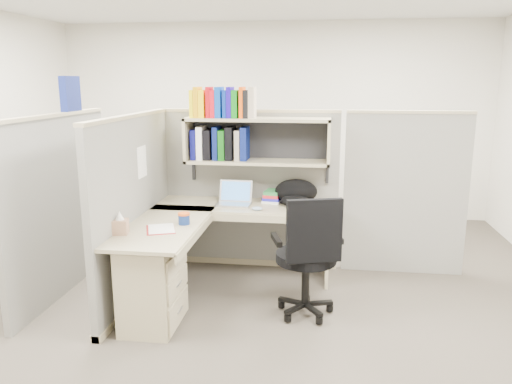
# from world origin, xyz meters

# --- Properties ---
(ground) EXTENTS (6.00, 6.00, 0.00)m
(ground) POSITION_xyz_m (0.00, 0.00, 0.00)
(ground) COLOR #363029
(ground) RESTS_ON ground
(room_shell) EXTENTS (6.00, 6.00, 6.00)m
(room_shell) POSITION_xyz_m (0.00, 0.00, 1.62)
(room_shell) COLOR beige
(room_shell) RESTS_ON ground
(cubicle) EXTENTS (3.79, 1.84, 1.95)m
(cubicle) POSITION_xyz_m (-0.37, 0.45, 0.91)
(cubicle) COLOR slate
(cubicle) RESTS_ON ground
(desk) EXTENTS (1.74, 1.75, 0.73)m
(desk) POSITION_xyz_m (-0.41, -0.29, 0.44)
(desk) COLOR gray
(desk) RESTS_ON ground
(laptop) EXTENTS (0.33, 0.33, 0.23)m
(laptop) POSITION_xyz_m (-0.11, 0.55, 0.85)
(laptop) COLOR #AAAAAE
(laptop) RESTS_ON desk
(backpack) EXTENTS (0.50, 0.45, 0.24)m
(backpack) POSITION_xyz_m (0.48, 0.64, 0.85)
(backpack) COLOR black
(backpack) RESTS_ON desk
(orange_cap) EXTENTS (0.22, 0.25, 0.10)m
(orange_cap) POSITION_xyz_m (0.73, 0.48, 0.78)
(orange_cap) COLOR orange
(orange_cap) RESTS_ON desk
(snack_canister) EXTENTS (0.10, 0.10, 0.10)m
(snack_canister) POSITION_xyz_m (-0.41, -0.16, 0.78)
(snack_canister) COLOR navy
(snack_canister) RESTS_ON desk
(tissue_box) EXTENTS (0.14, 0.14, 0.18)m
(tissue_box) POSITION_xyz_m (-0.83, -0.49, 0.82)
(tissue_box) COLOR #A97D60
(tissue_box) RESTS_ON desk
(mouse) EXTENTS (0.11, 0.08, 0.04)m
(mouse) POSITION_xyz_m (0.14, 0.37, 0.75)
(mouse) COLOR #859DBC
(mouse) RESTS_ON desk
(paper_cup) EXTENTS (0.09, 0.09, 0.11)m
(paper_cup) POSITION_xyz_m (-0.05, 0.73, 0.78)
(paper_cup) COLOR white
(paper_cup) RESTS_ON desk
(book_stack) EXTENTS (0.21, 0.26, 0.11)m
(book_stack) POSITION_xyz_m (0.25, 0.73, 0.79)
(book_stack) COLOR slate
(book_stack) RESTS_ON desk
(loose_paper) EXTENTS (0.29, 0.33, 0.00)m
(loose_paper) POSITION_xyz_m (-0.55, -0.32, 0.73)
(loose_paper) COLOR silver
(loose_paper) RESTS_ON desk
(task_chair) EXTENTS (0.59, 0.55, 1.04)m
(task_chair) POSITION_xyz_m (0.63, -0.25, 0.37)
(task_chair) COLOR black
(task_chair) RESTS_ON ground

